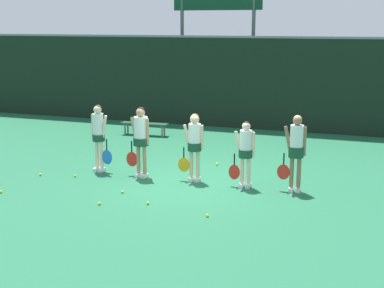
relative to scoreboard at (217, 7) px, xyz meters
name	(u,v)px	position (x,y,z in m)	size (l,w,h in m)	color
ground_plane	(190,181)	(1.76, -8.09, -4.46)	(140.00, 140.00, 0.00)	#216642
fence_windscreen	(255,83)	(1.76, -0.94, -2.73)	(60.00, 0.08, 3.42)	black
scoreboard	(217,7)	(0.00, 0.00, 0.00)	(3.50, 0.15, 5.72)	#515156
bench_courtside	(145,125)	(-1.63, -3.33, -4.08)	(1.71, 0.46, 0.44)	#19472D
player_0	(99,133)	(-0.84, -7.99, -3.40)	(0.62, 0.33, 1.79)	beige
player_1	(141,135)	(0.44, -8.13, -3.36)	(0.69, 0.40, 1.82)	tan
player_2	(194,141)	(1.84, -8.02, -3.44)	(0.64, 0.35, 1.71)	beige
player_3	(245,149)	(3.16, -8.11, -3.52)	(0.62, 0.34, 1.62)	beige
player_4	(296,147)	(4.35, -8.04, -3.38)	(0.64, 0.35, 1.82)	#8C664C
tennis_ball_0	(207,215)	(2.94, -10.37, -4.42)	(0.07, 0.07, 0.07)	#CCE033
tennis_ball_1	(148,203)	(1.47, -10.07, -4.42)	(0.07, 0.07, 0.07)	#CCE033
tennis_ball_2	(75,176)	(-1.16, -8.74, -4.42)	(0.06, 0.06, 0.06)	#CCE033
tennis_ball_3	(236,172)	(2.66, -7.01, -4.42)	(0.07, 0.07, 0.07)	#CCE033
tennis_ball_4	(1,192)	(-2.10, -10.47, -4.42)	(0.07, 0.07, 0.07)	#CCE033
tennis_ball_5	(40,174)	(-2.08, -8.93, -4.42)	(0.07, 0.07, 0.07)	#CCE033
tennis_ball_6	(217,164)	(1.95, -6.40, -4.42)	(0.07, 0.07, 0.07)	#CCE033
tennis_ball_7	(122,192)	(0.59, -9.53, -4.42)	(0.07, 0.07, 0.07)	#CCE033
tennis_ball_8	(99,203)	(0.48, -10.44, -4.42)	(0.07, 0.07, 0.07)	#CCE033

